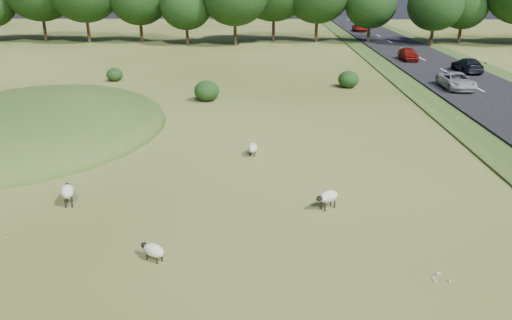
{
  "coord_description": "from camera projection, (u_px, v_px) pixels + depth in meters",
  "views": [
    {
      "loc": [
        2.53,
        -17.6,
        8.92
      ],
      "look_at": [
        2.0,
        4.0,
        1.0
      ],
      "focal_mm": 35.0,
      "sensor_mm": 36.0,
      "label": 1
    }
  ],
  "objects": [
    {
      "name": "sheep_0",
      "position": [
        252.0,
        148.0,
        26.46
      ],
      "size": [
        0.51,
        1.12,
        0.64
      ],
      "rotation": [
        0.0,
        0.0,
        4.69
      ],
      "color": "beige",
      "rests_on": "ground"
    },
    {
      "name": "sheep_3",
      "position": [
        153.0,
        250.0,
        16.62
      ],
      "size": [
        1.03,
        0.87,
        0.6
      ],
      "rotation": [
        0.0,
        0.0,
        2.52
      ],
      "color": "beige",
      "rests_on": "ground"
    },
    {
      "name": "car_5",
      "position": [
        360.0,
        28.0,
        85.16
      ],
      "size": [
        2.05,
        4.44,
        1.23
      ],
      "primitive_type": "imported",
      "color": "maroon",
      "rests_on": "road"
    },
    {
      "name": "car_0",
      "position": [
        408.0,
        54.0,
        55.39
      ],
      "size": [
        1.62,
        4.02,
        1.37
      ],
      "primitive_type": "imported",
      "color": "maroon",
      "rests_on": "road"
    },
    {
      "name": "ground",
      "position": [
        235.0,
        101.0,
        38.42
      ],
      "size": [
        160.0,
        160.0,
        0.0
      ],
      "primitive_type": "plane",
      "color": "#405119",
      "rests_on": "ground"
    },
    {
      "name": "mound",
      "position": [
        36.0,
        129.0,
        31.18
      ],
      "size": [
        16.0,
        20.0,
        4.0
      ],
      "primitive_type": "ellipsoid",
      "color": "#33561E",
      "rests_on": "ground"
    },
    {
      "name": "car_2",
      "position": [
        456.0,
        81.0,
        41.17
      ],
      "size": [
        2.17,
        4.7,
        1.31
      ],
      "primitive_type": "imported",
      "color": "silver",
      "rests_on": "road"
    },
    {
      "name": "shrubs",
      "position": [
        238.0,
        83.0,
        41.18
      ],
      "size": [
        22.51,
        9.22,
        1.57
      ],
      "color": "black",
      "rests_on": "ground"
    },
    {
      "name": "road",
      "position": [
        452.0,
        76.0,
        47.3
      ],
      "size": [
        8.0,
        150.0,
        0.25
      ],
      "primitive_type": "cube",
      "color": "black",
      "rests_on": "ground"
    },
    {
      "name": "sheep_1",
      "position": [
        67.0,
        191.0,
        20.63
      ],
      "size": [
        0.84,
        1.25,
        0.86
      ],
      "rotation": [
        0.0,
        0.0,
        1.93
      ],
      "color": "beige",
      "rests_on": "ground"
    },
    {
      "name": "car_4",
      "position": [
        467.0,
        65.0,
        48.41
      ],
      "size": [
        1.89,
        4.65,
        1.35
      ],
      "primitive_type": "imported",
      "rotation": [
        0.0,
        0.0,
        3.14
      ],
      "color": "black",
      "rests_on": "road"
    },
    {
      "name": "sheep_2",
      "position": [
        328.0,
        197.0,
        20.24
      ],
      "size": [
        1.08,
        0.92,
        0.79
      ],
      "rotation": [
        0.0,
        0.0,
        3.77
      ],
      "color": "beige",
      "rests_on": "ground"
    },
    {
      "name": "car_3",
      "position": [
        365.0,
        20.0,
        99.61
      ],
      "size": [
        2.0,
        4.92,
        1.43
      ],
      "primitive_type": "imported",
      "rotation": [
        0.0,
        0.0,
        3.14
      ],
      "color": "navy",
      "rests_on": "road"
    }
  ]
}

